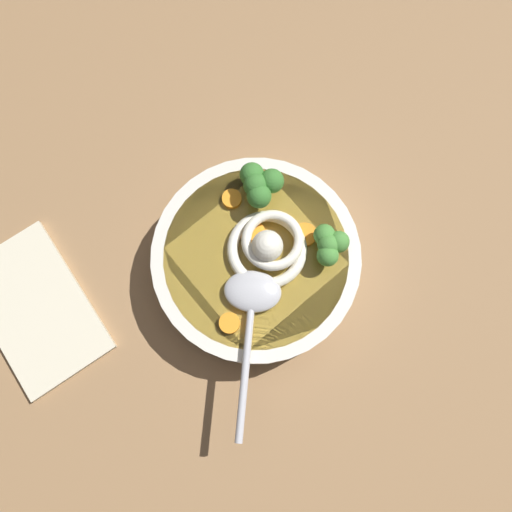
% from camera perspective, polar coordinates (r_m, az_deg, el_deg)
% --- Properties ---
extents(table_slab, '(1.24, 1.24, 0.03)m').
position_cam_1_polar(table_slab, '(0.63, 1.37, 0.38)').
color(table_slab, '#936D47').
rests_on(table_slab, ground).
extents(soup_bowl, '(0.23, 0.23, 0.06)m').
position_cam_1_polar(soup_bowl, '(0.58, 0.00, -0.60)').
color(soup_bowl, silver).
rests_on(soup_bowl, table_slab).
extents(noodle_pile, '(0.09, 0.09, 0.04)m').
position_cam_1_polar(noodle_pile, '(0.54, 1.29, 1.07)').
color(noodle_pile, silver).
rests_on(noodle_pile, soup_bowl).
extents(soup_spoon, '(0.17, 0.10, 0.02)m').
position_cam_1_polar(soup_spoon, '(0.53, -0.52, -5.41)').
color(soup_spoon, '#B7B7BC').
rests_on(soup_spoon, soup_bowl).
extents(broccoli_floret_near_spoon, '(0.04, 0.04, 0.04)m').
position_cam_1_polar(broccoli_floret_near_spoon, '(0.54, 8.15, 1.29)').
color(broccoli_floret_near_spoon, '#7A9E60').
rests_on(broccoli_floret_near_spoon, soup_bowl).
extents(broccoli_floret_far, '(0.05, 0.04, 0.04)m').
position_cam_1_polar(broccoli_floret_far, '(0.55, 0.62, 8.00)').
color(broccoli_floret_far, '#7A9E60').
rests_on(broccoli_floret_far, soup_bowl).
extents(carrot_slice_right, '(0.03, 0.03, 0.01)m').
position_cam_1_polar(carrot_slice_right, '(0.56, 5.42, 2.36)').
color(carrot_slice_right, orange).
rests_on(carrot_slice_right, soup_bowl).
extents(carrot_slice_beside_chili, '(0.02, 0.02, 0.01)m').
position_cam_1_polar(carrot_slice_beside_chili, '(0.54, -2.96, -7.43)').
color(carrot_slice_beside_chili, orange).
rests_on(carrot_slice_beside_chili, soup_bowl).
extents(carrot_slice_center, '(0.03, 0.03, 0.01)m').
position_cam_1_polar(carrot_slice_center, '(0.55, -0.32, 2.38)').
color(carrot_slice_center, orange).
rests_on(carrot_slice_center, soup_bowl).
extents(carrot_slice_front, '(0.02, 0.02, 0.01)m').
position_cam_1_polar(carrot_slice_front, '(0.57, -2.69, 6.34)').
color(carrot_slice_front, orange).
rests_on(carrot_slice_front, soup_bowl).
extents(folded_napkin, '(0.20, 0.16, 0.01)m').
position_cam_1_polar(folded_napkin, '(0.65, -23.14, -5.37)').
color(folded_napkin, beige).
rests_on(folded_napkin, table_slab).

